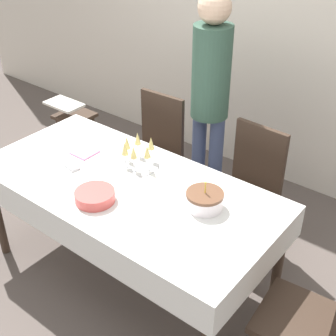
{
  "coord_description": "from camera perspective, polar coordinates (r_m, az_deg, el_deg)",
  "views": [
    {
      "loc": [
        1.67,
        -1.7,
        2.39
      ],
      "look_at": [
        0.21,
        0.15,
        0.89
      ],
      "focal_mm": 50.0,
      "sensor_mm": 36.0,
      "label": 1
    }
  ],
  "objects": [
    {
      "name": "ground_plane",
      "position": [
        3.37,
        -4.54,
        -12.8
      ],
      "size": [
        12.0,
        12.0,
        0.0
      ],
      "primitive_type": "plane",
      "color": "#564C47"
    },
    {
      "name": "wall_back",
      "position": [
        4.0,
        12.78,
        16.63
      ],
      "size": [
        8.0,
        0.05,
        2.7
      ],
      "color": "silver",
      "rests_on": "ground_plane"
    },
    {
      "name": "dining_table",
      "position": [
        2.94,
        -5.1,
        -3.54
      ],
      "size": [
        1.93,
        0.94,
        0.77
      ],
      "color": "white",
      "rests_on": "ground_plane"
    },
    {
      "name": "dining_chair_far_left",
      "position": [
        3.76,
        -1.66,
        2.44
      ],
      "size": [
        0.43,
        0.43,
        0.94
      ],
      "color": "#38281E",
      "rests_on": "ground_plane"
    },
    {
      "name": "dining_chair_far_right",
      "position": [
        3.36,
        9.77,
        -2.17
      ],
      "size": [
        0.44,
        0.44,
        0.94
      ],
      "color": "#38281E",
      "rests_on": "ground_plane"
    },
    {
      "name": "dining_chair_right_end",
      "position": [
        2.57,
        17.84,
        -16.77
      ],
      "size": [
        0.46,
        0.46,
        0.94
      ],
      "color": "#38281E",
      "rests_on": "ground_plane"
    },
    {
      "name": "birthday_cake",
      "position": [
        2.65,
        4.49,
        -3.91
      ],
      "size": [
        0.21,
        0.21,
        0.17
      ],
      "color": "white",
      "rests_on": "dining_table"
    },
    {
      "name": "champagne_tray",
      "position": [
        3.02,
        -3.85,
        1.84
      ],
      "size": [
        0.3,
        0.3,
        0.18
      ],
      "color": "silver",
      "rests_on": "dining_table"
    },
    {
      "name": "plate_stack_main",
      "position": [
        2.74,
        -8.9,
        -3.4
      ],
      "size": [
        0.23,
        0.23,
        0.06
      ],
      "color": "#CC4C47",
      "rests_on": "dining_table"
    },
    {
      "name": "cake_knife",
      "position": [
        2.55,
        3.07,
        -7.02
      ],
      "size": [
        0.28,
        0.13,
        0.0
      ],
      "color": "silver",
      "rests_on": "dining_table"
    },
    {
      "name": "fork_pile",
      "position": [
        3.1,
        -11.91,
        0.44
      ],
      "size": [
        0.18,
        0.09,
        0.02
      ],
      "color": "silver",
      "rests_on": "dining_table"
    },
    {
      "name": "napkin_pile",
      "position": [
        3.23,
        -10.12,
        1.92
      ],
      "size": [
        0.15,
        0.15,
        0.01
      ],
      "color": "pink",
      "rests_on": "dining_table"
    },
    {
      "name": "person_standing",
      "position": [
        3.44,
        5.2,
        9.68
      ],
      "size": [
        0.28,
        0.28,
        1.75
      ],
      "color": "#3F4C72",
      "rests_on": "ground_plane"
    },
    {
      "name": "high_chair",
      "position": [
        4.29,
        -11.44,
        5.35
      ],
      "size": [
        0.33,
        0.35,
        0.71
      ],
      "color": "#38281E",
      "rests_on": "ground_plane"
    },
    {
      "name": "gift_bag",
      "position": [
        4.26,
        -17.99,
        -0.99
      ],
      "size": [
        0.18,
        0.11,
        0.31
      ],
      "color": "orange",
      "rests_on": "ground_plane"
    }
  ]
}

